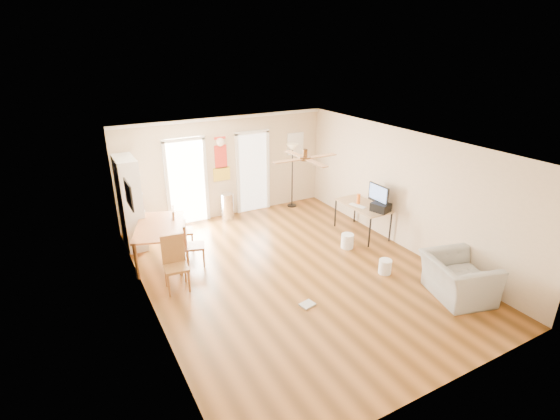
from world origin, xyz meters
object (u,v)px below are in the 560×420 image
dining_table (162,243)px  armchair (458,278)px  bookshelf (130,203)px  wastebasket_b (385,267)px  dining_chair_right_b (195,244)px  dining_chair_near (176,265)px  trash_can (227,207)px  wastebasket_a (347,241)px  computer_desk (362,219)px  torchiere_lamp (292,176)px  dining_chair_right_a (183,229)px  printer (381,207)px

dining_table → armchair: size_ratio=1.36×
bookshelf → wastebasket_b: size_ratio=6.95×
dining_chair_right_b → dining_chair_near: 0.97m
trash_can → wastebasket_a: trash_can is taller
trash_can → armchair: bearing=-66.8°
computer_desk → wastebasket_a: bearing=-149.5°
dining_chair_near → torchiere_lamp: (4.01, 2.66, 0.37)m
bookshelf → dining_chair_right_b: size_ratio=2.19×
wastebasket_a → dining_table: bearing=159.0°
armchair → computer_desk: bearing=11.6°
dining_chair_near → armchair: 5.09m
dining_chair_right_a → torchiere_lamp: size_ratio=0.55×
armchair → dining_chair_right_a: bearing=57.5°
dining_table → bookshelf: bearing=110.7°
computer_desk → wastebasket_b: size_ratio=4.68×
dining_table → dining_chair_right_a: dining_chair_right_a is taller
dining_table → dining_chair_near: dining_chair_near is taller
wastebasket_a → trash_can: bearing=121.8°
bookshelf → dining_chair_right_a: size_ratio=2.10×
torchiere_lamp → wastebasket_a: (-0.20, -2.81, -0.72)m
computer_desk → bookshelf: bearing=157.8°
dining_chair_right_a → computer_desk: dining_chair_right_a is taller
dining_chair_near → printer: (4.65, -0.20, 0.32)m
trash_can → torchiere_lamp: 2.01m
wastebasket_a → wastebasket_b: wastebasket_a is taller
bookshelf → printer: (4.98, -2.49, -0.19)m
bookshelf → trash_can: (2.40, 0.37, -0.67)m
bookshelf → armchair: size_ratio=1.77×
printer → armchair: bearing=-114.0°
dining_table → printer: bearing=-18.0°
dining_chair_right_b → armchair: bearing=-114.0°
dining_chair_right_a → bookshelf: bearing=66.2°
bookshelf → computer_desk: bookshelf is taller
bookshelf → dining_table: size_ratio=1.30×
computer_desk → wastebasket_b: (-0.77, -1.70, -0.22)m
dining_chair_near → trash_can: size_ratio=1.47×
wastebasket_a → torchiere_lamp: bearing=85.9°
wastebasket_a → armchair: 2.56m
printer → dining_table: bearing=145.0°
dining_table → armchair: (4.30, -3.94, -0.02)m
trash_can → dining_chair_near: bearing=-128.0°
computer_desk → printer: printer is taller
dining_chair_right_a → dining_chair_right_b: 0.78m
dining_chair_right_a → dining_chair_near: size_ratio=0.94×
dining_chair_right_a → printer: size_ratio=2.56×
dining_chair_right_a → dining_chair_near: dining_chair_near is taller
bookshelf → printer: bearing=-19.7°
printer → wastebasket_a: bearing=159.3°
wastebasket_a → armchair: bearing=-77.7°
printer → armchair: printer is taller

